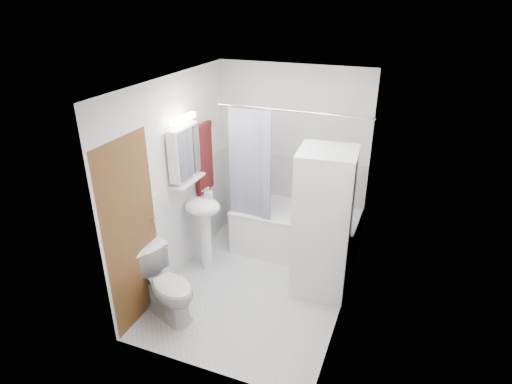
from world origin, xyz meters
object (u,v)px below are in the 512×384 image
(washer_dryer, at_px, (323,223))
(toilet, at_px, (167,285))
(bathtub, at_px, (295,230))
(sink, at_px, (204,218))

(washer_dryer, relative_size, toilet, 2.27)
(bathtub, distance_m, sink, 1.26)
(bathtub, xyz_separation_m, sink, (-0.95, -0.74, 0.37))
(sink, bearing_deg, washer_dryer, 4.51)
(bathtub, distance_m, toilet, 1.91)
(bathtub, xyz_separation_m, toilet, (-0.91, -1.67, 0.03))
(bathtub, bearing_deg, washer_dryer, -52.34)
(sink, relative_size, washer_dryer, 0.61)
(sink, xyz_separation_m, toilet, (0.03, -0.93, -0.33))
(bathtub, relative_size, toilet, 2.12)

